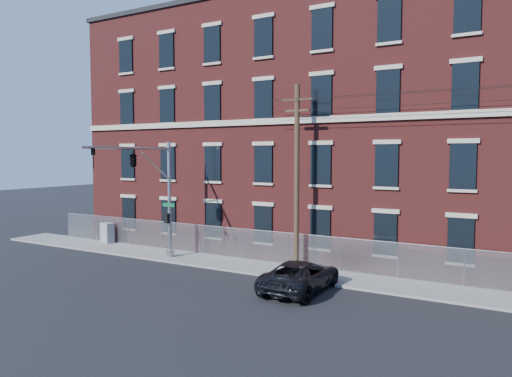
{
  "coord_description": "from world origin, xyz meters",
  "views": [
    {
      "loc": [
        13.23,
        -18.18,
        6.36
      ],
      "look_at": [
        0.37,
        4.0,
        4.56
      ],
      "focal_mm": 33.98,
      "sensor_mm": 36.0,
      "label": 1
    }
  ],
  "objects_px": {
    "traffic_signal_mast": "(142,172)",
    "pickup_truck": "(301,276)",
    "utility_pole_near": "(297,174)",
    "utility_cabinet": "(107,233)"
  },
  "relations": [
    {
      "from": "utility_pole_near",
      "to": "pickup_truck",
      "type": "distance_m",
      "value": 6.09
    },
    {
      "from": "traffic_signal_mast",
      "to": "utility_cabinet",
      "type": "relative_size",
      "value": 5.01
    },
    {
      "from": "traffic_signal_mast",
      "to": "pickup_truck",
      "type": "xyz_separation_m",
      "value": [
        9.87,
        -0.07,
        -4.67
      ]
    },
    {
      "from": "traffic_signal_mast",
      "to": "utility_pole_near",
      "type": "distance_m",
      "value": 8.7
    },
    {
      "from": "utility_pole_near",
      "to": "utility_cabinet",
      "type": "distance_m",
      "value": 15.7
    },
    {
      "from": "traffic_signal_mast",
      "to": "utility_pole_near",
      "type": "xyz_separation_m",
      "value": [
        8.0,
        3.42,
        -0.05
      ]
    },
    {
      "from": "traffic_signal_mast",
      "to": "utility_cabinet",
      "type": "bearing_deg",
      "value": 151.48
    },
    {
      "from": "utility_pole_near",
      "to": "pickup_truck",
      "type": "relative_size",
      "value": 1.94
    },
    {
      "from": "traffic_signal_mast",
      "to": "utility_cabinet",
      "type": "distance_m",
      "value": 9.21
    },
    {
      "from": "utility_pole_near",
      "to": "pickup_truck",
      "type": "bearing_deg",
      "value": -61.78
    }
  ]
}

